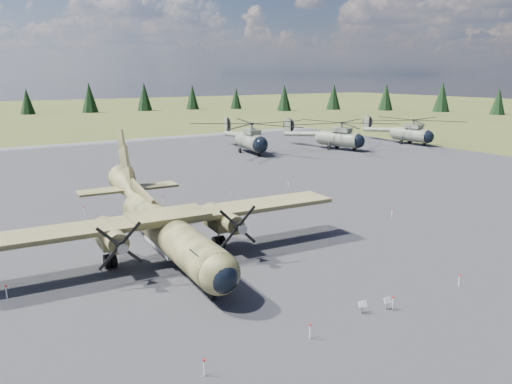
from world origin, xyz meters
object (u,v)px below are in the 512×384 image
helicopter_mid (339,130)px  helicopter_far (411,127)px  transport_plane (164,223)px  helicopter_near (251,132)px

helicopter_mid → helicopter_far: size_ratio=1.08×
helicopter_far → helicopter_mid: bearing=168.1°
transport_plane → helicopter_mid: (46.82, 33.71, 0.98)m
helicopter_near → helicopter_far: size_ratio=1.11×
transport_plane → helicopter_far: bearing=30.3°
transport_plane → helicopter_near: bearing=54.6°
helicopter_near → transport_plane: bearing=-120.2°
helicopter_mid → helicopter_far: 16.50m
helicopter_mid → helicopter_far: (16.37, -2.11, -0.10)m
transport_plane → helicopter_far: transport_plane is taller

